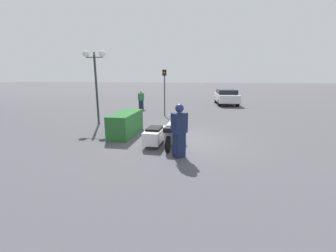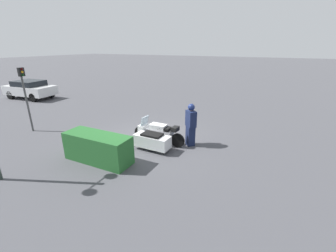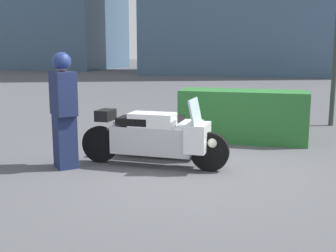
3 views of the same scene
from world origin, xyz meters
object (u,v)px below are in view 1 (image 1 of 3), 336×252
object	(u,v)px
parked_car_background	(226,97)
pedestrian_bystander	(141,100)
officer_rider	(179,129)
twin_lamp_post	(95,68)
traffic_light_near	(164,86)
police_motorcycle	(163,133)
hedge_bush_curbside	(126,124)

from	to	relation	value
parked_car_background	pedestrian_bystander	size ratio (longest dim) A/B	2.73
officer_rider	parked_car_background	distance (m)	15.24
officer_rider	twin_lamp_post	size ratio (longest dim) A/B	0.45
traffic_light_near	pedestrian_bystander	world-z (taller)	traffic_light_near
traffic_light_near	parked_car_background	xyz separation A→B (m)	(7.19, -4.74, -1.31)
traffic_light_near	parked_car_background	distance (m)	8.71
officer_rider	pedestrian_bystander	distance (m)	11.59
twin_lamp_post	pedestrian_bystander	xyz separation A→B (m)	(6.10, -0.78, -2.43)
police_motorcycle	twin_lamp_post	size ratio (longest dim) A/B	0.61
police_motorcycle	pedestrian_bystander	size ratio (longest dim) A/B	1.64
police_motorcycle	hedge_bush_curbside	size ratio (longest dim) A/B	0.96
twin_lamp_post	parked_car_background	bearing A→B (deg)	-37.75
officer_rider	traffic_light_near	world-z (taller)	traffic_light_near
hedge_bush_curbside	police_motorcycle	bearing A→B (deg)	-120.37
police_motorcycle	traffic_light_near	bearing A→B (deg)	11.56
traffic_light_near	pedestrian_bystander	distance (m)	4.06
hedge_bush_curbside	pedestrian_bystander	distance (m)	8.27
police_motorcycle	officer_rider	xyz separation A→B (m)	(-1.38, -0.83, 0.53)
twin_lamp_post	traffic_light_near	size ratio (longest dim) A/B	1.30
pedestrian_bystander	traffic_light_near	bearing A→B (deg)	170.61
officer_rider	twin_lamp_post	world-z (taller)	twin_lamp_post
twin_lamp_post	traffic_light_near	bearing A→B (deg)	-45.92
traffic_light_near	pedestrian_bystander	size ratio (longest dim) A/B	2.05
hedge_bush_curbside	parked_car_background	distance (m)	13.63
officer_rider	twin_lamp_post	bearing A→B (deg)	2.82
police_motorcycle	hedge_bush_curbside	distance (m)	2.36
police_motorcycle	officer_rider	bearing A→B (deg)	-147.65
parked_car_background	police_motorcycle	bearing A→B (deg)	160.06
police_motorcycle	twin_lamp_post	distance (m)	6.13
officer_rider	pedestrian_bystander	world-z (taller)	officer_rider
hedge_bush_curbside	officer_rider	bearing A→B (deg)	-132.00
hedge_bush_curbside	parked_car_background	xyz separation A→B (m)	(12.41, -5.65, 0.25)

